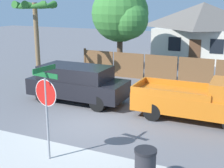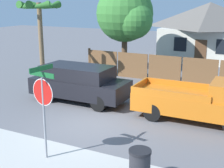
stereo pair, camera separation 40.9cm
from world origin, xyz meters
The scene contains 10 objects.
ground_plane centered at (0.00, 0.00, 0.00)m, with size 80.00×80.00×0.00m, color slate.
sidewalk_strip centered at (0.00, -3.60, 0.00)m, with size 36.00×3.20×0.01m.
wooden_fence centered at (1.67, 8.12, 0.82)m, with size 13.05×0.12×1.73m.
house centered at (1.55, 17.02, 2.48)m, with size 7.75×6.11×4.78m.
oak_tree centered at (-2.73, 9.71, 3.94)m, with size 4.12×3.92×6.00m.
palm_tree centered at (-6.11, 4.66, 4.18)m, with size 2.43×2.63×4.90m.
red_suv centered at (-1.96, 2.35, 0.98)m, with size 4.88×2.00×1.81m.
orange_pickup centered at (4.01, 2.35, 0.87)m, with size 5.12×1.99×1.80m.
stop_sign centered at (0.21, -3.05, 2.04)m, with size 1.02×0.92×3.00m.
trash_bin centered at (3.42, -3.05, 0.50)m, with size 0.62×0.62×0.99m.
Camera 2 is at (6.18, -10.22, 4.88)m, focal length 50.00 mm.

